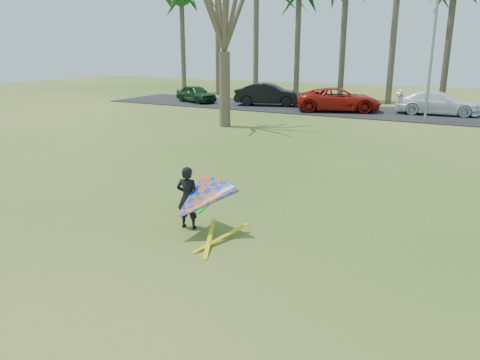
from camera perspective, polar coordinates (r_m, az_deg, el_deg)
The scene contains 8 objects.
ground at distance 10.91m, azimuth -5.04°, elevation -8.12°, with size 100.00×100.00×0.00m, color #215612.
parking_strip at distance 34.03m, azimuth 18.88°, elevation 7.63°, with size 46.00×7.00×0.06m, color black.
streetlight at distance 30.47m, azimuth 22.75°, elevation 14.79°, with size 2.28×0.18×8.00m.
car_0 at distance 39.09m, azimuth -5.39°, elevation 10.43°, with size 1.62×4.02×1.37m, color #173B19.
car_1 at distance 36.70m, azimuth 3.52°, elevation 10.37°, with size 1.79×5.14×1.69m, color black.
car_2 at distance 34.05m, azimuth 11.94°, elevation 9.57°, with size 2.70×5.86×1.63m, color #AD170D.
car_3 at distance 34.31m, azimuth 22.93°, elevation 8.64°, with size 2.15×5.29×1.54m, color white.
kite_flyer at distance 11.36m, azimuth -5.33°, elevation -2.57°, with size 2.13×2.39×2.02m.
Camera 1 is at (5.55, -8.29, 4.43)m, focal length 35.00 mm.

